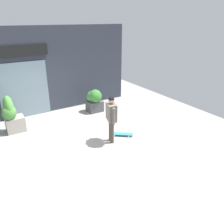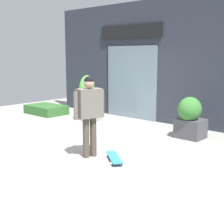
{
  "view_description": "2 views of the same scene",
  "coord_description": "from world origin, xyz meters",
  "px_view_note": "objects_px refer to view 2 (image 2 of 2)",
  "views": [
    {
      "loc": [
        -2.37,
        -6.62,
        3.86
      ],
      "look_at": [
        1.35,
        -0.67,
        0.88
      ],
      "focal_mm": 35.81,
      "sensor_mm": 36.0,
      "label": 1
    },
    {
      "loc": [
        5.49,
        -5.28,
        2.0
      ],
      "look_at": [
        1.35,
        -0.67,
        0.88
      ],
      "focal_mm": 51.1,
      "sensor_mm": 36.0,
      "label": 2
    }
  ],
  "objects_px": {
    "skateboard": "(114,157)",
    "planter_box_right": "(190,116)",
    "skateboarder": "(89,108)",
    "planter_box_left": "(87,99)"
  },
  "relations": [
    {
      "from": "skateboard",
      "to": "planter_box_right",
      "type": "xyz_separation_m",
      "value": [
        0.24,
        2.48,
        0.48
      ]
    },
    {
      "from": "planter_box_right",
      "to": "skateboarder",
      "type": "bearing_deg",
      "value": -106.11
    },
    {
      "from": "skateboard",
      "to": "planter_box_left",
      "type": "xyz_separation_m",
      "value": [
        -3.17,
        2.33,
        0.6
      ]
    },
    {
      "from": "skateboard",
      "to": "skateboarder",
      "type": "bearing_deg",
      "value": -126.76
    },
    {
      "from": "skateboarder",
      "to": "skateboard",
      "type": "distance_m",
      "value": 1.06
    },
    {
      "from": "skateboarder",
      "to": "skateboard",
      "type": "xyz_separation_m",
      "value": [
        0.52,
        0.14,
        -0.92
      ]
    },
    {
      "from": "skateboarder",
      "to": "planter_box_left",
      "type": "distance_m",
      "value": 3.64
    },
    {
      "from": "skateboard",
      "to": "planter_box_right",
      "type": "bearing_deg",
      "value": 122.06
    },
    {
      "from": "skateboarder",
      "to": "skateboard",
      "type": "bearing_deg",
      "value": 32.07
    },
    {
      "from": "skateboard",
      "to": "planter_box_left",
      "type": "distance_m",
      "value": 3.98
    }
  ]
}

